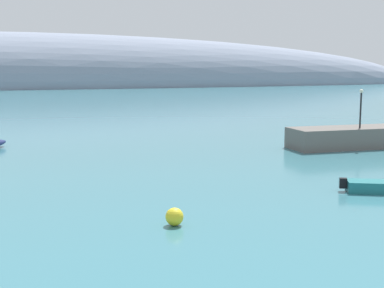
{
  "coord_description": "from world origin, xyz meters",
  "views": [
    {
      "loc": [
        -10.63,
        -8.77,
        7.48
      ],
      "look_at": [
        3.02,
        27.86,
        1.86
      ],
      "focal_mm": 49.55,
      "sensor_mm": 36.0,
      "label": 1
    }
  ],
  "objects": [
    {
      "name": "harbor_lamp_post",
      "position": [
        21.18,
        31.74,
        4.21
      ],
      "size": [
        0.36,
        0.36,
        3.61
      ],
      "color": "black",
      "rests_on": "breakwater_rocks"
    },
    {
      "name": "breakwater_rocks",
      "position": [
        23.56,
        32.4,
        0.97
      ],
      "size": [
        17.52,
        5.12,
        1.94
      ],
      "primitive_type": "cube",
      "rotation": [
        0.0,
        0.0,
        -0.07
      ],
      "color": "#66605B",
      "rests_on": "ground"
    },
    {
      "name": "mooring_buoy_yellow",
      "position": [
        -2.84,
        14.53,
        0.44
      ],
      "size": [
        0.87,
        0.87,
        0.87
      ],
      "primitive_type": "sphere",
      "color": "yellow",
      "rests_on": "water"
    },
    {
      "name": "distant_ridge",
      "position": [
        -4.27,
        207.92,
        0.0
      ],
      "size": [
        383.55,
        52.98,
        42.31
      ],
      "primitive_type": "ellipsoid",
      "color": "gray",
      "rests_on": "ground"
    }
  ]
}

